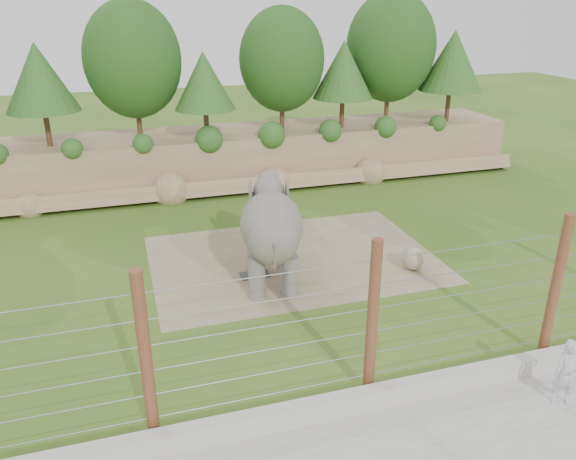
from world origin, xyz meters
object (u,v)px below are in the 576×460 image
object	(u,v)px
stone_ball	(413,259)
zookeeper	(567,373)
elephant	(272,239)
barrier_fence	(372,320)

from	to	relation	value
stone_ball	zookeeper	bearing A→B (deg)	-90.59
elephant	zookeeper	world-z (taller)	elephant
elephant	zookeeper	bearing A→B (deg)	-45.28
barrier_fence	zookeeper	bearing A→B (deg)	-22.31
stone_ball	zookeeper	world-z (taller)	zookeeper
elephant	barrier_fence	world-z (taller)	barrier_fence
elephant	zookeeper	distance (m)	9.08
stone_ball	zookeeper	xyz separation A→B (m)	(-0.07, -7.20, 0.43)
elephant	stone_ball	bearing A→B (deg)	7.17
zookeeper	stone_ball	bearing A→B (deg)	112.00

